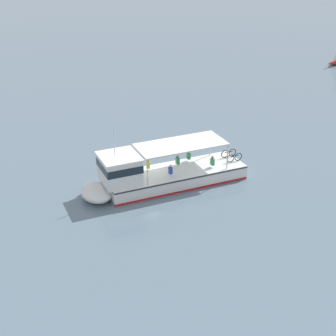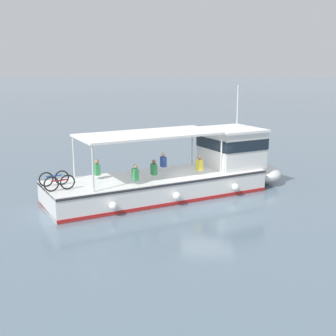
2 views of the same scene
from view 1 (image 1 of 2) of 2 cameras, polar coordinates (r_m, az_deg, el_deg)
name	(u,v)px [view 1 (image 1 of 2)]	position (r m, az deg, el deg)	size (l,w,h in m)	color
ground_plane	(144,181)	(38.10, -2.86, -1.46)	(400.00, 400.00, 0.00)	slate
ferry_main	(156,175)	(36.66, -1.45, -0.82)	(9.13, 12.51, 5.32)	white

